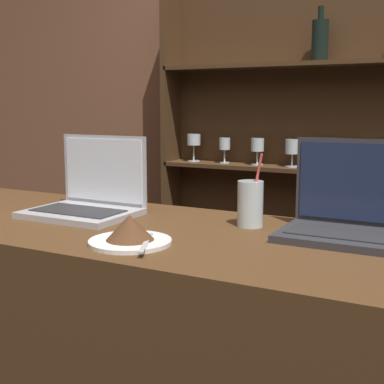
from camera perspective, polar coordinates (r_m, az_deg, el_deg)
The scene contains 6 objects.
back_wall at distance 2.67m, azimuth 14.29°, elevation 8.46°, with size 7.00×0.06×2.70m.
back_shelf at distance 2.62m, azimuth 12.95°, elevation 1.28°, with size 1.53×0.18×1.95m.
laptop_near at distance 1.61m, azimuth -10.95°, elevation -0.60°, with size 0.31×0.24×0.23m.
laptop_far at distance 1.36m, azimuth 16.11°, elevation -2.40°, with size 0.29×0.22×0.24m.
cake_plate at distance 1.26m, azimuth -6.63°, elevation -4.27°, with size 0.19×0.19×0.07m.
water_glass at distance 1.43m, azimuth 6.24°, elevation -1.24°, with size 0.07×0.07×0.20m.
Camera 1 is at (0.63, -0.86, 1.38)m, focal length 50.00 mm.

